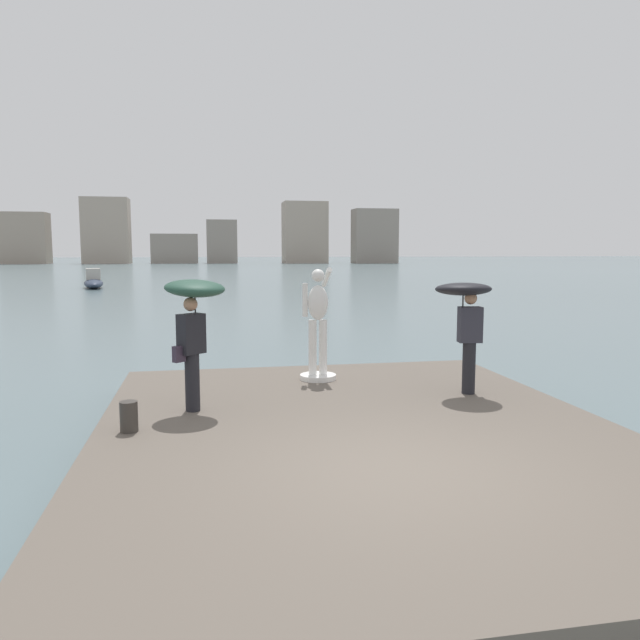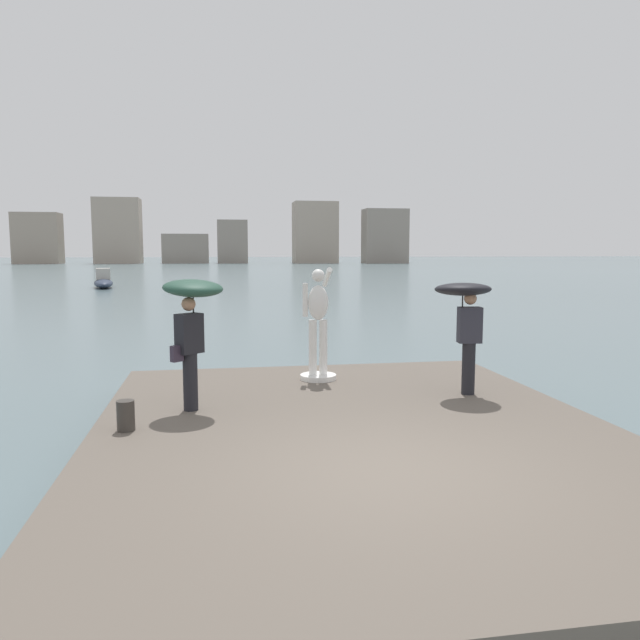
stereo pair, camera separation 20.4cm
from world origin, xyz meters
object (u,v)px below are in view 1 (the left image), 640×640
boat_near (93,281)px  onlooker_right (466,307)px  onlooker_left (194,310)px  mooring_bollard (129,417)px  statue_white_figure (318,329)px

boat_near → onlooker_right: bearing=-71.9°
onlooker_left → mooring_bollard: bearing=-130.6°
onlooker_left → boat_near: onlooker_left is taller
mooring_bollard → boat_near: (-7.12, 39.43, -0.11)m
mooring_bollard → onlooker_left: bearing=49.4°
onlooker_right → mooring_bollard: 5.63m
statue_white_figure → onlooker_left: size_ratio=1.05×
boat_near → statue_white_figure: bearing=-74.4°
onlooker_right → mooring_bollard: (-5.34, -1.26, -1.26)m
statue_white_figure → mooring_bollard: (-3.10, -2.82, -0.75)m
boat_near → mooring_bollard: bearing=-79.8°
statue_white_figure → onlooker_right: bearing=-34.9°
onlooker_left → onlooker_right: onlooker_left is taller
statue_white_figure → onlooker_left: bearing=-140.9°
statue_white_figure → onlooker_right: 2.78m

